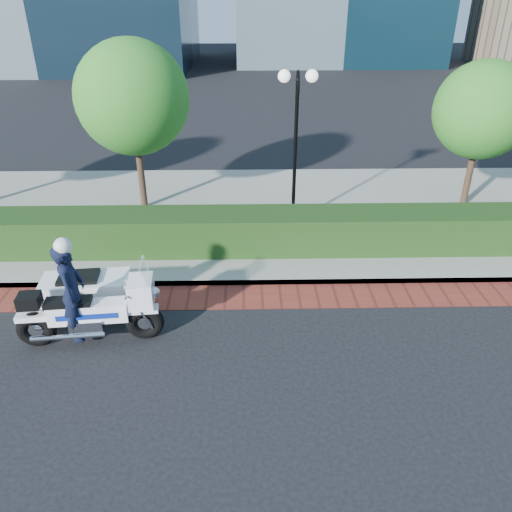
{
  "coord_description": "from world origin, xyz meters",
  "views": [
    {
      "loc": [
        -0.34,
        -7.97,
        6.16
      ],
      "look_at": [
        -0.14,
        1.6,
        1.0
      ],
      "focal_mm": 35.0,
      "sensor_mm": 36.0,
      "label": 1
    }
  ],
  "objects_px": {
    "lamppost": "(296,125)",
    "tree_c": "(483,110)",
    "police_motorcycle": "(86,297)",
    "tree_b": "(132,98)"
  },
  "relations": [
    {
      "from": "lamppost",
      "to": "police_motorcycle",
      "type": "bearing_deg",
      "value": -133.11
    },
    {
      "from": "lamppost",
      "to": "tree_b",
      "type": "xyz_separation_m",
      "value": [
        -4.5,
        1.3,
        0.48
      ]
    },
    {
      "from": "tree_b",
      "to": "tree_c",
      "type": "xyz_separation_m",
      "value": [
        10.0,
        -0.0,
        -0.39
      ]
    },
    {
      "from": "lamppost",
      "to": "tree_c",
      "type": "height_order",
      "value": "tree_c"
    },
    {
      "from": "tree_c",
      "to": "police_motorcycle",
      "type": "xyz_separation_m",
      "value": [
        -10.03,
        -6.14,
        -2.27
      ]
    },
    {
      "from": "tree_c",
      "to": "police_motorcycle",
      "type": "height_order",
      "value": "tree_c"
    },
    {
      "from": "lamppost",
      "to": "tree_c",
      "type": "relative_size",
      "value": 0.98
    },
    {
      "from": "tree_c",
      "to": "police_motorcycle",
      "type": "bearing_deg",
      "value": -148.53
    },
    {
      "from": "lamppost",
      "to": "police_motorcycle",
      "type": "relative_size",
      "value": 1.49
    },
    {
      "from": "tree_c",
      "to": "lamppost",
      "type": "bearing_deg",
      "value": -166.7
    }
  ]
}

